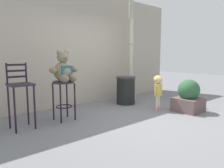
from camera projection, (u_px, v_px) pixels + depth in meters
name	position (u px, v px, depth m)	size (l,w,h in m)	color
ground_plane	(143.00, 119.00, 4.45)	(24.00, 24.00, 0.00)	slate
building_wall	(82.00, 48.00, 5.92)	(6.85, 0.30, 3.06)	#A99F8F
bar_stool_with_teddy	(64.00, 92.00, 4.33)	(0.42, 0.42, 0.81)	#26232E
teddy_bear	(64.00, 70.00, 4.25)	(0.60, 0.54, 0.62)	#7B7156
child_walking	(158.00, 85.00, 5.12)	(0.27, 0.21, 0.85)	#D3A0AC
trash_bin	(126.00, 90.00, 5.85)	(0.54, 0.54, 0.76)	black
lamppost	(131.00, 61.00, 6.35)	(0.33, 0.33, 2.90)	#B6B298
bar_chair_empty	(20.00, 90.00, 3.79)	(0.40, 0.40, 1.19)	#26232E
planter_with_shrub	(188.00, 97.00, 5.04)	(0.60, 0.60, 0.77)	#634D4E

